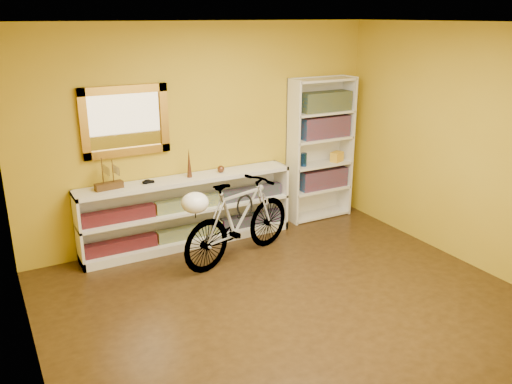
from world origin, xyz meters
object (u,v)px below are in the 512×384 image
helmet (195,203)px  console_unit (189,211)px  bicycle (239,220)px  bookcase (320,150)px

helmet → console_unit: bearing=74.0°
helmet → bicycle: bearing=16.8°
bookcase → helmet: bookcase is taller
console_unit → bicycle: (0.35, -0.64, 0.05)m
bookcase → helmet: bearing=-158.7°
bookcase → bicycle: bearing=-157.0°
console_unit → bookcase: (1.91, 0.03, 0.52)m
console_unit → bookcase: bearing=0.7°
bicycle → bookcase: bearing=-83.9°
bookcase → bicycle: (-1.56, -0.66, -0.48)m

